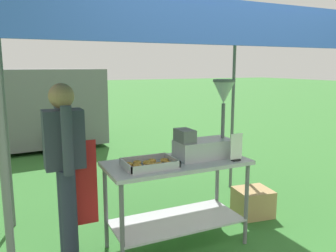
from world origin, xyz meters
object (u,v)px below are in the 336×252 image
donut_cart (177,184)px  menu_sign (236,149)px  stall_canopy (173,29)px  donut_fryer (207,133)px  donut_tray (150,165)px  supply_crate (253,202)px  vendor (66,163)px

donut_cart → menu_sign: bearing=-23.4°
stall_canopy → donut_fryer: stall_canopy is taller
donut_tray → donut_fryer: 0.68m
supply_crate → donut_fryer: bearing=-163.7°
donut_fryer → menu_sign: donut_fryer is taller
stall_canopy → donut_fryer: 1.04m
stall_canopy → donut_tray: 1.25m
donut_fryer → stall_canopy: bearing=164.5°
donut_cart → vendor: (-0.99, 0.25, 0.27)m
donut_tray → vendor: vendor is taller
menu_sign → donut_tray: bearing=169.3°
stall_canopy → menu_sign: size_ratio=11.80×
donut_cart → supply_crate: donut_cart is taller
vendor → stall_canopy: bearing=-8.7°
donut_tray → donut_fryer: size_ratio=0.60×
stall_canopy → donut_cart: size_ratio=2.27×
donut_tray → supply_crate: donut_tray is taller
menu_sign → supply_crate: menu_sign is taller
donut_fryer → menu_sign: size_ratio=2.89×
stall_canopy → supply_crate: stall_canopy is taller
stall_canopy → menu_sign: stall_canopy is taller
donut_tray → donut_fryer: (0.64, 0.08, 0.22)m
stall_canopy → donut_cart: stall_canopy is taller
donut_cart → donut_fryer: 0.58m
donut_fryer → vendor: donut_fryer is taller
vendor → supply_crate: 2.25m
donut_fryer → supply_crate: size_ratio=1.70×
stall_canopy → donut_cart: bearing=-90.0°
stall_canopy → vendor: (-0.99, 0.15, -1.18)m
donut_cart → menu_sign: menu_sign is taller
donut_cart → supply_crate: 1.25m
donut_fryer → menu_sign: (0.19, -0.23, -0.13)m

